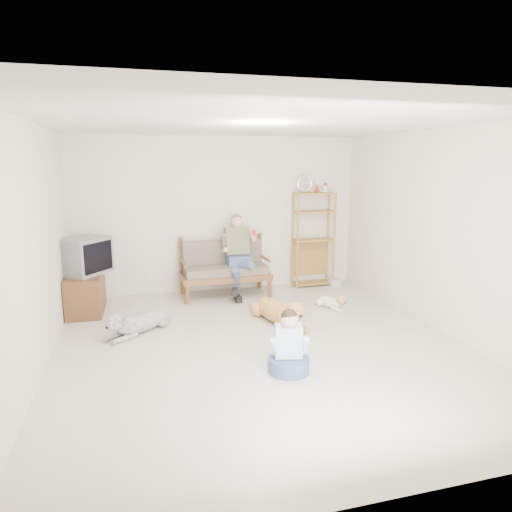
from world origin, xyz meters
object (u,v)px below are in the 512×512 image
object	(u,v)px
tv_stand	(85,293)
golden_retriever	(279,312)
etagere	(313,238)
loveseat	(225,267)

from	to	relation	value
tv_stand	golden_retriever	bearing A→B (deg)	-22.48
etagere	golden_retriever	bearing A→B (deg)	-124.36
etagere	tv_stand	xyz separation A→B (m)	(-3.93, -0.56, -0.58)
loveseat	etagere	world-z (taller)	etagere
loveseat	tv_stand	world-z (taller)	loveseat
loveseat	golden_retriever	bearing A→B (deg)	-74.76
etagere	golden_retriever	size ratio (longest dim) A/B	1.48
golden_retriever	loveseat	bearing A→B (deg)	92.24
loveseat	etagere	xyz separation A→B (m)	(1.69, 0.17, 0.40)
etagere	tv_stand	distance (m)	4.01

